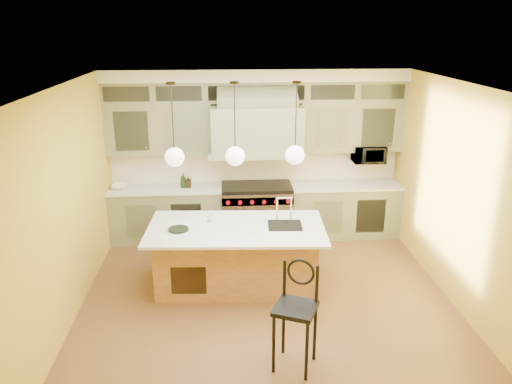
{
  "coord_description": "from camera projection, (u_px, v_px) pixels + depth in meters",
  "views": [
    {
      "loc": [
        -0.55,
        -5.98,
        3.6
      ],
      "look_at": [
        -0.11,
        0.7,
        1.33
      ],
      "focal_mm": 35.0,
      "sensor_mm": 36.0,
      "label": 1
    }
  ],
  "objects": [
    {
      "name": "kitchen_island",
      "position": [
        237.0,
        255.0,
        7.08
      ],
      "size": [
        2.51,
        1.43,
        1.35
      ],
      "rotation": [
        0.0,
        0.0,
        -0.05
      ],
      "color": "#925C34",
      "rests_on": "floor"
    },
    {
      "name": "pendant_left",
      "position": [
        174.0,
        155.0,
        6.56
      ],
      "size": [
        0.26,
        0.26,
        1.11
      ],
      "color": "#2D2319",
      "rests_on": "ceiling"
    },
    {
      "name": "pendant_center",
      "position": [
        235.0,
        154.0,
        6.61
      ],
      "size": [
        0.26,
        0.26,
        1.11
      ],
      "color": "#2D2319",
      "rests_on": "ceiling"
    },
    {
      "name": "range",
      "position": [
        257.0,
        211.0,
        8.71
      ],
      "size": [
        1.2,
        0.74,
        0.96
      ],
      "color": "silver",
      "rests_on": "floor"
    },
    {
      "name": "wall_left",
      "position": [
        68.0,
        205.0,
        6.21
      ],
      "size": [
        0.0,
        5.0,
        5.0
      ],
      "primitive_type": "plane",
      "rotation": [
        1.57,
        0.0,
        1.57
      ],
      "color": "gold",
      "rests_on": "ground"
    },
    {
      "name": "fruit_bowl",
      "position": [
        121.0,
        187.0,
        8.42
      ],
      "size": [
        0.32,
        0.32,
        0.07
      ],
      "primitive_type": "imported",
      "rotation": [
        0.0,
        0.0,
        -0.08
      ],
      "color": "white",
      "rests_on": "back_cabinetry"
    },
    {
      "name": "floor",
      "position": [
        267.0,
        300.0,
        6.84
      ],
      "size": [
        5.0,
        5.0,
        0.0
      ],
      "primitive_type": "plane",
      "color": "brown",
      "rests_on": "ground"
    },
    {
      "name": "wall_right",
      "position": [
        458.0,
        196.0,
        6.53
      ],
      "size": [
        0.0,
        5.0,
        5.0
      ],
      "primitive_type": "plane",
      "rotation": [
        1.57,
        0.0,
        -1.57
      ],
      "color": "gold",
      "rests_on": "ground"
    },
    {
      "name": "microwave",
      "position": [
        369.0,
        154.0,
        8.62
      ],
      "size": [
        0.54,
        0.37,
        0.3
      ],
      "primitive_type": "imported",
      "color": "black",
      "rests_on": "back_cabinetry"
    },
    {
      "name": "cup",
      "position": [
        210.0,
        219.0,
        7.07
      ],
      "size": [
        0.12,
        0.12,
        0.1
      ],
      "primitive_type": "imported",
      "rotation": [
        0.0,
        0.0,
        0.15
      ],
      "color": "silver",
      "rests_on": "kitchen_island"
    },
    {
      "name": "wall_back",
      "position": [
        255.0,
        152.0,
        8.73
      ],
      "size": [
        5.0,
        0.0,
        5.0
      ],
      "primitive_type": "plane",
      "rotation": [
        1.57,
        0.0,
        0.0
      ],
      "color": "gold",
      "rests_on": "ground"
    },
    {
      "name": "pendant_right",
      "position": [
        295.0,
        153.0,
        6.66
      ],
      "size": [
        0.26,
        0.26,
        1.11
      ],
      "color": "#2D2319",
      "rests_on": "ceiling"
    },
    {
      "name": "back_cabinetry",
      "position": [
        256.0,
        157.0,
        8.49
      ],
      "size": [
        5.0,
        0.77,
        2.9
      ],
      "color": "gray",
      "rests_on": "floor"
    },
    {
      "name": "ceiling",
      "position": [
        269.0,
        85.0,
        5.91
      ],
      "size": [
        5.0,
        5.0,
        0.0
      ],
      "primitive_type": "plane",
      "rotation": [
        3.14,
        0.0,
        0.0
      ],
      "color": "white",
      "rests_on": "wall_back"
    },
    {
      "name": "counter_stool",
      "position": [
        296.0,
        309.0,
        5.33
      ],
      "size": [
        0.56,
        0.56,
        1.22
      ],
      "rotation": [
        0.0,
        0.0,
        -0.41
      ],
      "color": "black",
      "rests_on": "floor"
    },
    {
      "name": "oil_bottle_a",
      "position": [
        183.0,
        180.0,
        8.45
      ],
      "size": [
        0.12,
        0.12,
        0.26
      ],
      "primitive_type": "imported",
      "rotation": [
        0.0,
        0.0,
        -0.17
      ],
      "color": "black",
      "rests_on": "back_cabinetry"
    },
    {
      "name": "wall_front",
      "position": [
        296.0,
        304.0,
        4.01
      ],
      "size": [
        5.0,
        0.0,
        5.0
      ],
      "primitive_type": "plane",
      "rotation": [
        -1.57,
        0.0,
        0.0
      ],
      "color": "gold",
      "rests_on": "ground"
    },
    {
      "name": "oil_bottle_b",
      "position": [
        188.0,
        182.0,
        8.47
      ],
      "size": [
        0.1,
        0.1,
        0.21
      ],
      "primitive_type": "imported",
      "rotation": [
        0.0,
        0.0,
        -0.04
      ],
      "color": "black",
      "rests_on": "back_cabinetry"
    }
  ]
}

